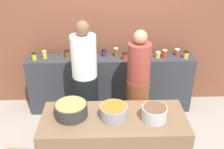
{
  "coord_description": "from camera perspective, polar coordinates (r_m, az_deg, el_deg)",
  "views": [
    {
      "loc": [
        -0.1,
        -2.8,
        2.7
      ],
      "look_at": [
        0.0,
        0.35,
        1.05
      ],
      "focal_mm": 42.61,
      "sensor_mm": 36.0,
      "label": 1
    }
  ],
  "objects": [
    {
      "name": "preserve_jar_13",
      "position": [
        4.39,
        15.59,
        4.1
      ],
      "size": [
        0.08,
        0.08,
        0.11
      ],
      "color": "gold",
      "rests_on": "display_shelf"
    },
    {
      "name": "preserve_jar_9",
      "position": [
        4.33,
        6.78,
        4.72
      ],
      "size": [
        0.07,
        0.07,
        0.13
      ],
      "color": "olive",
      "rests_on": "display_shelf"
    },
    {
      "name": "preserve_jar_5",
      "position": [
        4.31,
        -1.69,
        4.69
      ],
      "size": [
        0.08,
        0.08,
        0.11
      ],
      "color": "#49225B",
      "rests_on": "display_shelf"
    },
    {
      "name": "cooking_pot_center",
      "position": [
        3.08,
        0.4,
        -8.0
      ],
      "size": [
        0.32,
        0.32,
        0.16
      ],
      "color": "gray",
      "rests_on": "prep_table"
    },
    {
      "name": "preserve_jar_0",
      "position": [
        4.35,
        -16.37,
        3.75
      ],
      "size": [
        0.07,
        0.07,
        0.11
      ],
      "color": "gold",
      "rests_on": "display_shelf"
    },
    {
      "name": "preserve_jar_8",
      "position": [
        4.27,
        4.36,
        4.52
      ],
      "size": [
        0.08,
        0.08,
        0.13
      ],
      "color": "gold",
      "rests_on": "display_shelf"
    },
    {
      "name": "preserve_jar_12",
      "position": [
        4.46,
        13.8,
        4.69
      ],
      "size": [
        0.08,
        0.08,
        0.11
      ],
      "color": "brown",
      "rests_on": "display_shelf"
    },
    {
      "name": "preserve_jar_7",
      "position": [
        4.2,
        2.76,
        3.98
      ],
      "size": [
        0.09,
        0.09,
        0.11
      ],
      "color": "#B7321E",
      "rests_on": "display_shelf"
    },
    {
      "name": "prep_table",
      "position": [
        3.39,
        0.35,
        -14.79
      ],
      "size": [
        1.7,
        0.7,
        0.83
      ],
      "primitive_type": "cube",
      "color": "brown",
      "rests_on": "ground"
    },
    {
      "name": "preserve_jar_3",
      "position": [
        4.32,
        -6.93,
        4.63
      ],
      "size": [
        0.08,
        0.08,
        0.12
      ],
      "color": "olive",
      "rests_on": "display_shelf"
    },
    {
      "name": "cooking_pot_left",
      "position": [
        3.14,
        -8.77,
        -7.53
      ],
      "size": [
        0.38,
        0.38,
        0.16
      ],
      "color": "#2D2D2D",
      "rests_on": "prep_table"
    },
    {
      "name": "cooking_pot_right",
      "position": [
        3.09,
        9.08,
        -8.21
      ],
      "size": [
        0.29,
        0.29,
        0.17
      ],
      "color": "#B7B7BC",
      "rests_on": "prep_table"
    },
    {
      "name": "preserve_jar_6",
      "position": [
        4.3,
        0.88,
        4.83
      ],
      "size": [
        0.07,
        0.07,
        0.14
      ],
      "color": "brown",
      "rests_on": "display_shelf"
    },
    {
      "name": "cook_with_tongs",
      "position": [
        3.81,
        -5.73,
        -2.46
      ],
      "size": [
        0.36,
        0.36,
        1.75
      ],
      "color": "black",
      "rests_on": "ground"
    },
    {
      "name": "preserve_jar_2",
      "position": [
        4.34,
        -9.63,
        4.46
      ],
      "size": [
        0.08,
        0.08,
        0.11
      ],
      "color": "brown",
      "rests_on": "display_shelf"
    },
    {
      "name": "preserve_jar_10",
      "position": [
        4.31,
        9.83,
        4.21
      ],
      "size": [
        0.08,
        0.08,
        0.1
      ],
      "color": "gold",
      "rests_on": "display_shelf"
    },
    {
      "name": "storefront_wall",
      "position": [
        4.42,
        -0.45,
        11.89
      ],
      "size": [
        4.8,
        0.12,
        3.0
      ],
      "primitive_type": "cube",
      "color": "brown",
      "rests_on": "ground"
    },
    {
      "name": "cook_in_cap",
      "position": [
        3.86,
        5.54,
        -3.08
      ],
      "size": [
        0.33,
        0.33,
        1.62
      ],
      "color": "brown",
      "rests_on": "ground"
    },
    {
      "name": "preserve_jar_11",
      "position": [
        4.34,
        11.22,
        4.41
      ],
      "size": [
        0.08,
        0.08,
        0.13
      ],
      "color": "red",
      "rests_on": "display_shelf"
    },
    {
      "name": "display_shelf",
      "position": [
        4.49,
        -0.3,
        -1.98
      ],
      "size": [
        2.7,
        0.36,
        0.96
      ],
      "primitive_type": "cube",
      "color": "#2F3339",
      "rests_on": "ground"
    },
    {
      "name": "preserve_jar_4",
      "position": [
        4.31,
        -4.51,
        4.51
      ],
      "size": [
        0.08,
        0.08,
        0.1
      ],
      "color": "#55295F",
      "rests_on": "display_shelf"
    },
    {
      "name": "preserve_jar_1",
      "position": [
        4.36,
        -14.27,
        4.19
      ],
      "size": [
        0.07,
        0.07,
        0.12
      ],
      "color": "gold",
      "rests_on": "display_shelf"
    }
  ]
}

